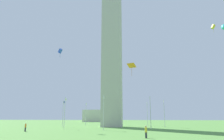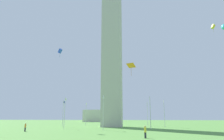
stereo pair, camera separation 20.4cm
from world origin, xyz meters
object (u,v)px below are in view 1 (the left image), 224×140
Objects in this scene: flagpole_se at (65,111)px; distant_building at (99,116)px; person_yellow_shirt at (146,132)px; flagpole_e at (63,112)px; flagpole_s at (103,111)px; obelisk_monument at (112,41)px; kite_blue_box at (60,51)px; flagpole_n at (117,113)px; flagpole_sw at (150,111)px; person_orange_shirt at (25,127)px; kite_yellow_box at (213,27)px; kite_cyan_delta at (224,27)px; flagpole_w at (164,112)px; flagpole_nw at (147,113)px; flagpole_ne at (86,113)px; kite_orange_diamond at (132,66)px.

flagpole_se is 82.53m from distant_building.
flagpole_e is at bearing -9.52° from person_yellow_shirt.
flagpole_s is 19.65m from person_yellow_shirt.
kite_blue_box is at bearing 138.12° from obelisk_monument.
kite_blue_box is at bearing 157.40° from flagpole_n.
person_orange_shirt is (-11.04, 25.98, -3.50)m from flagpole_sw.
kite_yellow_box is (9.88, -42.28, 24.21)m from person_orange_shirt.
flagpole_se is (-26.26, 10.88, 0.00)m from flagpole_n.
kite_cyan_delta is at bearing -88.80° from person_yellow_shirt.
flagpole_e is at bearing 89.77° from obelisk_monument.
distant_building is at bearing 4.62° from flagpole_se.
flagpole_w is (15.38, -15.38, 0.00)m from flagpole_s.
flagpole_nw is at bearing -112.50° from flagpole_n.
flagpole_e and flagpole_sw have the same top height.
flagpole_ne and flagpole_sw have the same top height.
distant_building is at bearing 6.27° from flagpole_ne.
flagpole_s is 0.30× the size of distant_building.
flagpole_w is at bearing -112.50° from flagpole_ne.
flagpole_e is 1.00× the size of flagpole_nw.
distant_building is at bearing 17.38° from flagpole_n.
kite_blue_box is 25.43m from kite_orange_diamond.
flagpole_e is at bearing 67.50° from flagpole_sw.
person_yellow_shirt is (-21.59, 1.81, -3.48)m from flagpole_sw.
person_yellow_shirt is (-17.08, -9.07, -3.48)m from flagpole_s.
obelisk_monument is 6.84× the size of flagpole_se.
flagpole_n and flagpole_sw have the same top height.
flagpole_e is 3.27× the size of kite_blue_box.
kite_yellow_box reaches higher than flagpole_ne.
flagpole_e is 3.64× the size of kite_orange_diamond.
person_yellow_shirt is at bearing 175.22° from flagpole_sw.
flagpole_nw is at bearing -45.00° from flagpole_se.
flagpole_nw is (10.88, -26.26, 0.00)m from flagpole_e.
kite_yellow_box is at bearing -113.78° from obelisk_monument.
flagpole_se is 4.65× the size of person_orange_shirt.
distant_building is (86.77, 17.53, -0.84)m from flagpole_s.
kite_yellow_box is (-11.98, -27.18, -2.05)m from obelisk_monument.
distant_building is (79.42, 48.82, -22.99)m from kite_cyan_delta.
kite_cyan_delta reaches higher than flagpole_s.
flagpole_sw is 26.38m from kite_yellow_box.
flagpole_e is at bearing 112.50° from flagpole_nw.
flagpole_nw is (26.26, -10.88, 0.00)m from flagpole_s.
obelisk_monument is 17.34× the size of kite_cyan_delta.
flagpole_se is at bearing 112.50° from flagpole_w.
flagpole_ne is 51.25m from kite_cyan_delta.
kite_cyan_delta is (13.88, -46.39, 25.65)m from person_orange_shirt.
flagpole_s is at bearing 180.00° from obelisk_monument.
kite_yellow_box is (-1.16, -16.30, 20.70)m from flagpole_sw.
flagpole_se reaches higher than person_orange_shirt.
flagpole_sw is at bearing -90.00° from flagpole_se.
person_orange_shirt is (-11.04, 4.22, -3.50)m from flagpole_se.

